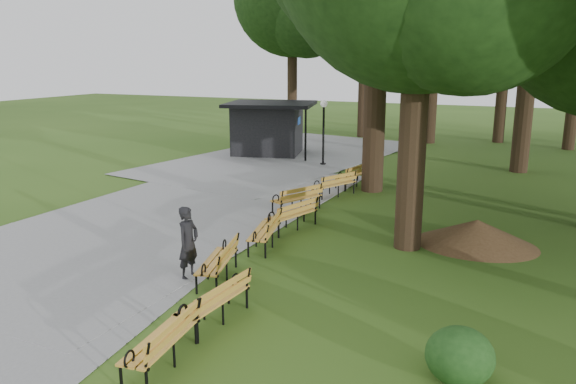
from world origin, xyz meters
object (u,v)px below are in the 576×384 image
at_px(bench_4, 292,214).
at_px(bench_7, 352,175).
at_px(bench_5, 297,198).
at_px(bench_1, 213,300).
at_px(bench_3, 264,231).
at_px(bench_6, 334,184).
at_px(bench_2, 217,261).
at_px(bench_0, 161,340).
at_px(person, 188,243).
at_px(kiosk, 268,128).
at_px(lamp_post, 324,118).
at_px(dirt_mound, 477,232).

relative_size(bench_4, bench_7, 1.00).
bearing_deg(bench_5, bench_1, 38.03).
distance_m(bench_3, bench_6, 6.07).
bearing_deg(bench_2, bench_0, 1.86).
relative_size(person, bench_2, 0.88).
height_order(kiosk, bench_6, kiosk).
height_order(bench_0, bench_1, same).
xyz_separation_m(person, kiosk, (-5.72, 15.85, 0.50)).
distance_m(bench_1, bench_3, 4.39).
xyz_separation_m(lamp_post, dirt_mound, (7.72, -9.03, -1.82)).
height_order(bench_3, bench_5, same).
bearing_deg(kiosk, bench_0, -83.00).
bearing_deg(bench_1, bench_3, -161.52).
bearing_deg(dirt_mound, bench_3, -154.22).
relative_size(person, kiosk, 0.39).
bearing_deg(person, bench_0, -150.15).
bearing_deg(bench_1, person, -130.55).
bearing_deg(bench_4, lamp_post, -147.21).
height_order(bench_4, bench_6, same).
bearing_deg(bench_7, bench_3, 13.61).
relative_size(bench_0, bench_2, 1.00).
distance_m(kiosk, lamp_post, 4.17).
height_order(person, kiosk, kiosk).
height_order(bench_5, bench_6, same).
bearing_deg(bench_7, bench_6, 9.70).
relative_size(bench_0, bench_7, 1.00).
bearing_deg(bench_1, dirt_mound, 153.75).
xyz_separation_m(bench_5, bench_7, (0.53, 4.27, 0.00)).
height_order(person, dirt_mound, person).
bearing_deg(bench_3, bench_7, 167.43).
relative_size(bench_3, bench_5, 1.00).
bearing_deg(bench_7, bench_5, 5.98).
xyz_separation_m(person, bench_6, (0.42, 8.67, -0.40)).
height_order(bench_0, bench_6, same).
bearing_deg(bench_4, dirt_mound, 115.31).
distance_m(kiosk, bench_4, 13.13).
bearing_deg(bench_0, lamp_post, -173.99).
height_order(dirt_mound, bench_6, bench_6).
height_order(dirt_mound, bench_7, bench_7).
bearing_deg(kiosk, bench_5, -73.41).
height_order(bench_6, bench_7, same).
xyz_separation_m(bench_1, bench_4, (-1.01, 6.04, 0.00)).
bearing_deg(bench_1, lamp_post, -162.08).
xyz_separation_m(kiosk, bench_5, (5.71, -9.63, -0.90)).
xyz_separation_m(bench_0, bench_1, (-0.03, 1.65, 0.00)).
relative_size(bench_6, bench_7, 1.00).
distance_m(dirt_mound, bench_4, 5.12).
distance_m(lamp_post, bench_2, 14.29).
bearing_deg(bench_2, bench_3, 165.84).
xyz_separation_m(lamp_post, bench_4, (2.64, -9.72, -1.73)).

